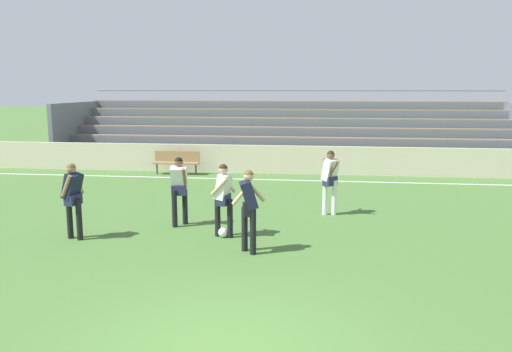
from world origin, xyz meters
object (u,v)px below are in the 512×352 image
bench_far_right (177,160)px  soccer_ball (223,232)px  player_white_wide_right (330,177)px  player_white_overlapping (179,185)px  bleacher_stand (288,130)px  player_dark_wide_left (249,204)px  player_white_deep_cover (223,194)px  player_dark_trailing_run (73,194)px

bench_far_right → soccer_ball: (3.41, -8.14, -0.44)m
player_white_wide_right → player_white_overlapping: bearing=-157.0°
bleacher_stand → player_dark_wide_left: bleacher_stand is taller
player_white_deep_cover → bleacher_stand: bearing=87.2°
bleacher_stand → player_white_wide_right: bleacher_stand is taller
player_white_overlapping → player_dark_trailing_run: 2.46m
player_white_overlapping → player_white_wide_right: size_ratio=0.98×
player_white_deep_cover → soccer_ball: player_white_deep_cover is taller
player_white_deep_cover → player_dark_trailing_run: bearing=-169.8°
player_white_overlapping → player_white_wide_right: bearing=23.0°
bleacher_stand → soccer_ball: size_ratio=93.75×
bleacher_stand → player_dark_trailing_run: size_ratio=12.03×
player_white_wide_right → player_dark_wide_left: size_ratio=1.00×
bleacher_stand → player_white_deep_cover: (-0.61, -12.46, -0.41)m
bleacher_stand → player_dark_wide_left: 13.50m
player_dark_wide_left → player_white_wide_right: bearing=63.5°
bleacher_stand → player_white_wide_right: bearing=-80.0°
bleacher_stand → player_dark_trailing_run: bleacher_stand is taller
player_white_wide_right → soccer_ball: 3.53m
player_white_overlapping → soccer_ball: bearing=-34.4°
bleacher_stand → soccer_ball: bearing=-92.9°
player_white_wide_right → soccer_ball: bearing=-135.2°
bleacher_stand → player_dark_trailing_run: bearing=-106.6°
bench_far_right → player_dark_wide_left: player_dark_wide_left is taller
bleacher_stand → bench_far_right: (-4.04, -4.36, -0.86)m
player_white_wide_right → player_white_deep_cover: bearing=-135.5°
soccer_ball → bench_far_right: bearing=112.7°
bench_far_right → player_white_overlapping: 7.63m
bleacher_stand → player_white_deep_cover: 12.49m
bench_far_right → player_dark_trailing_run: size_ratio=1.05×
bleacher_stand → bench_far_right: size_ratio=11.46×
player_white_deep_cover → player_white_overlapping: bearing=147.0°
player_dark_trailing_run → player_dark_wide_left: bearing=-6.3°
bench_far_right → player_white_overlapping: (2.17, -7.30, 0.47)m
player_dark_wide_left → soccer_ball: bearing=126.3°
player_white_deep_cover → player_dark_trailing_run: 3.32m
bench_far_right → player_dark_wide_left: size_ratio=1.05×
player_white_wide_right → player_dark_wide_left: (-1.69, -3.39, -0.00)m
player_white_deep_cover → player_white_overlapping: 1.49m
player_white_overlapping → soccer_ball: size_ratio=7.70×
bleacher_stand → player_white_deep_cover: bleacher_stand is taller
player_white_deep_cover → player_dark_trailing_run: size_ratio=0.97×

